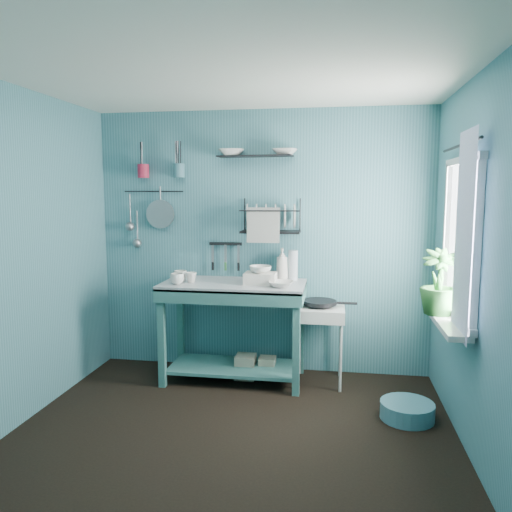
# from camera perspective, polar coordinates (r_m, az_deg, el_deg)

# --- Properties ---
(floor) EXTENTS (3.20, 3.20, 0.00)m
(floor) POSITION_cam_1_polar(r_m,az_deg,el_deg) (3.73, -3.04, -20.34)
(floor) COLOR black
(floor) RESTS_ON ground
(ceiling) EXTENTS (3.20, 3.20, 0.00)m
(ceiling) POSITION_cam_1_polar(r_m,az_deg,el_deg) (3.39, -3.34, 20.42)
(ceiling) COLOR silver
(ceiling) RESTS_ON ground
(wall_back) EXTENTS (3.20, 0.00, 3.20)m
(wall_back) POSITION_cam_1_polar(r_m,az_deg,el_deg) (4.80, 0.65, 1.58)
(wall_back) COLOR #3D727D
(wall_back) RESTS_ON ground
(wall_front) EXTENTS (3.20, 0.00, 3.20)m
(wall_front) POSITION_cam_1_polar(r_m,az_deg,el_deg) (1.93, -12.86, -7.32)
(wall_front) COLOR #3D727D
(wall_front) RESTS_ON ground
(wall_left) EXTENTS (0.00, 3.00, 3.00)m
(wall_left) POSITION_cam_1_polar(r_m,az_deg,el_deg) (4.00, -26.20, -0.34)
(wall_left) COLOR #3D727D
(wall_left) RESTS_ON ground
(wall_right) EXTENTS (0.00, 3.00, 3.00)m
(wall_right) POSITION_cam_1_polar(r_m,az_deg,el_deg) (3.38, 24.36, -1.51)
(wall_right) COLOR #3D727D
(wall_right) RESTS_ON ground
(work_counter) EXTENTS (1.38, 0.85, 0.91)m
(work_counter) POSITION_cam_1_polar(r_m,az_deg,el_deg) (4.64, -2.55, -8.61)
(work_counter) COLOR #346E6A
(work_counter) RESTS_ON floor
(mug_left) EXTENTS (0.12, 0.12, 0.10)m
(mug_left) POSITION_cam_1_polar(r_m,az_deg,el_deg) (4.50, -9.00, -2.59)
(mug_left) COLOR silver
(mug_left) RESTS_ON work_counter
(mug_mid) EXTENTS (0.14, 0.14, 0.09)m
(mug_mid) POSITION_cam_1_polar(r_m,az_deg,el_deg) (4.56, -7.42, -2.45)
(mug_mid) COLOR silver
(mug_mid) RESTS_ON work_counter
(mug_right) EXTENTS (0.17, 0.17, 0.10)m
(mug_right) POSITION_cam_1_polar(r_m,az_deg,el_deg) (4.65, -8.62, -2.25)
(mug_right) COLOR silver
(mug_right) RESTS_ON work_counter
(wash_tub) EXTENTS (0.28, 0.22, 0.10)m
(wash_tub) POSITION_cam_1_polar(r_m,az_deg,el_deg) (4.46, 0.51, -2.56)
(wash_tub) COLOR beige
(wash_tub) RESTS_ON work_counter
(tub_bowl) EXTENTS (0.20, 0.19, 0.06)m
(tub_bowl) POSITION_cam_1_polar(r_m,az_deg,el_deg) (4.45, 0.51, -1.54)
(tub_bowl) COLOR silver
(tub_bowl) RESTS_ON wash_tub
(soap_bottle) EXTENTS (0.12, 0.12, 0.30)m
(soap_bottle) POSITION_cam_1_polar(r_m,az_deg,el_deg) (4.64, 3.00, -0.94)
(soap_bottle) COLOR beige
(soap_bottle) RESTS_ON work_counter
(water_bottle) EXTENTS (0.09, 0.09, 0.28)m
(water_bottle) POSITION_cam_1_polar(r_m,az_deg,el_deg) (4.65, 4.25, -1.05)
(water_bottle) COLOR silver
(water_bottle) RESTS_ON work_counter
(counter_bowl) EXTENTS (0.22, 0.22, 0.05)m
(counter_bowl) POSITION_cam_1_polar(r_m,az_deg,el_deg) (4.32, 2.88, -3.23)
(counter_bowl) COLOR silver
(counter_bowl) RESTS_ON work_counter
(hotplate_stand) EXTENTS (0.46, 0.46, 0.71)m
(hotplate_stand) POSITION_cam_1_polar(r_m,az_deg,el_deg) (4.63, 7.23, -10.01)
(hotplate_stand) COLOR silver
(hotplate_stand) RESTS_ON floor
(frying_pan) EXTENTS (0.30, 0.30, 0.03)m
(frying_pan) POSITION_cam_1_polar(r_m,az_deg,el_deg) (4.53, 7.31, -5.27)
(frying_pan) COLOR black
(frying_pan) RESTS_ON hotplate_stand
(knife_strip) EXTENTS (0.32, 0.03, 0.03)m
(knife_strip) POSITION_cam_1_polar(r_m,az_deg,el_deg) (4.84, -3.49, 1.40)
(knife_strip) COLOR black
(knife_strip) RESTS_ON wall_back
(dish_rack) EXTENTS (0.58, 0.33, 0.32)m
(dish_rack) POSITION_cam_1_polar(r_m,az_deg,el_deg) (4.64, 1.69, 4.62)
(dish_rack) COLOR black
(dish_rack) RESTS_ON wall_back
(upper_shelf) EXTENTS (0.71, 0.24, 0.01)m
(upper_shelf) POSITION_cam_1_polar(r_m,az_deg,el_deg) (4.70, -0.13, 11.34)
(upper_shelf) COLOR black
(upper_shelf) RESTS_ON wall_back
(shelf_bowl_left) EXTENTS (0.27, 0.27, 0.06)m
(shelf_bowl_left) POSITION_cam_1_polar(r_m,az_deg,el_deg) (4.74, -2.84, 11.28)
(shelf_bowl_left) COLOR silver
(shelf_bowl_left) RESTS_ON upper_shelf
(shelf_bowl_right) EXTENTS (0.24, 0.24, 0.06)m
(shelf_bowl_right) POSITION_cam_1_polar(r_m,az_deg,el_deg) (4.67, 3.31, 11.88)
(shelf_bowl_right) COLOR silver
(shelf_bowl_right) RESTS_ON upper_shelf
(utensil_cup_magenta) EXTENTS (0.11, 0.11, 0.13)m
(utensil_cup_magenta) POSITION_cam_1_polar(r_m,az_deg,el_deg) (5.01, -12.76, 9.45)
(utensil_cup_magenta) COLOR #A91F3A
(utensil_cup_magenta) RESTS_ON wall_back
(utensil_cup_teal) EXTENTS (0.11, 0.11, 0.13)m
(utensil_cup_teal) POSITION_cam_1_polar(r_m,az_deg,el_deg) (4.89, -8.79, 9.63)
(utensil_cup_teal) COLOR #3A6B79
(utensil_cup_teal) RESTS_ON wall_back
(colander) EXTENTS (0.28, 0.03, 0.28)m
(colander) POSITION_cam_1_polar(r_m,az_deg,el_deg) (4.98, -10.88, 4.73)
(colander) COLOR gray
(colander) RESTS_ON wall_back
(ladle_outer) EXTENTS (0.01, 0.01, 0.30)m
(ladle_outer) POSITION_cam_1_polar(r_m,az_deg,el_deg) (5.11, -14.20, 5.20)
(ladle_outer) COLOR gray
(ladle_outer) RESTS_ON wall_back
(ladle_inner) EXTENTS (0.01, 0.01, 0.30)m
(ladle_inner) POSITION_cam_1_polar(r_m,az_deg,el_deg) (5.09, -13.42, 3.37)
(ladle_inner) COLOR gray
(ladle_inner) RESTS_ON wall_back
(hook_rail) EXTENTS (0.60, 0.01, 0.01)m
(hook_rail) POSITION_cam_1_polar(r_m,az_deg,el_deg) (5.02, -11.62, 7.24)
(hook_rail) COLOR black
(hook_rail) RESTS_ON wall_back
(window_glass) EXTENTS (0.00, 1.10, 1.10)m
(window_glass) POSITION_cam_1_polar(r_m,az_deg,el_deg) (3.79, 22.50, 1.76)
(window_glass) COLOR white
(window_glass) RESTS_ON wall_right
(windowsill) EXTENTS (0.16, 0.95, 0.04)m
(windowsill) POSITION_cam_1_polar(r_m,az_deg,el_deg) (3.87, 20.84, -6.93)
(windowsill) COLOR silver
(windowsill) RESTS_ON wall_right
(curtain) EXTENTS (0.00, 1.35, 1.35)m
(curtain) POSITION_cam_1_polar(r_m,az_deg,el_deg) (3.48, 22.62, 2.13)
(curtain) COLOR white
(curtain) RESTS_ON wall_right
(curtain_rod) EXTENTS (0.02, 1.05, 0.02)m
(curtain_rod) POSITION_cam_1_polar(r_m,az_deg,el_deg) (3.78, 22.32, 11.63)
(curtain_rod) COLOR black
(curtain_rod) RESTS_ON wall_right
(potted_plant) EXTENTS (0.28, 0.28, 0.49)m
(potted_plant) POSITION_cam_1_polar(r_m,az_deg,el_deg) (3.92, 20.19, -2.79)
(potted_plant) COLOR #286429
(potted_plant) RESTS_ON windowsill
(storage_tin_large) EXTENTS (0.18, 0.18, 0.22)m
(storage_tin_large) POSITION_cam_1_polar(r_m,az_deg,el_deg) (4.78, -1.19, -12.52)
(storage_tin_large) COLOR gray
(storage_tin_large) RESTS_ON floor
(storage_tin_small) EXTENTS (0.15, 0.15, 0.20)m
(storage_tin_small) POSITION_cam_1_polar(r_m,az_deg,el_deg) (4.78, 1.29, -12.64)
(storage_tin_small) COLOR gray
(storage_tin_small) RESTS_ON floor
(floor_basin) EXTENTS (0.41, 0.41, 0.13)m
(floor_basin) POSITION_cam_1_polar(r_m,az_deg,el_deg) (4.17, 16.88, -16.56)
(floor_basin) COLOR teal
(floor_basin) RESTS_ON floor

